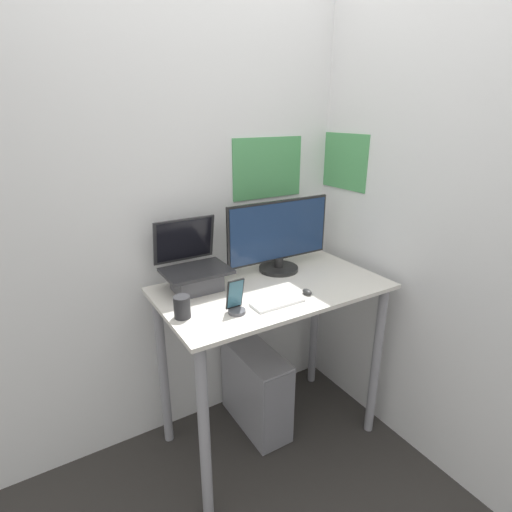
{
  "coord_description": "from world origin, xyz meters",
  "views": [
    {
      "loc": [
        -1.02,
        -1.21,
        1.77
      ],
      "look_at": [
        -0.1,
        0.32,
        1.12
      ],
      "focal_mm": 28.0,
      "sensor_mm": 36.0,
      "label": 1
    }
  ],
  "objects_px": {
    "laptop": "(195,272)",
    "cell_phone": "(236,302)",
    "mouse": "(307,292)",
    "computer_tower": "(256,388)",
    "keyboard": "(277,302)",
    "monitor": "(279,238)"
  },
  "relations": [
    {
      "from": "keyboard",
      "to": "cell_phone",
      "type": "bearing_deg",
      "value": 173.44
    },
    {
      "from": "mouse",
      "to": "cell_phone",
      "type": "relative_size",
      "value": 0.36
    },
    {
      "from": "laptop",
      "to": "monitor",
      "type": "relative_size",
      "value": 0.54
    },
    {
      "from": "laptop",
      "to": "cell_phone",
      "type": "relative_size",
      "value": 2.14
    },
    {
      "from": "laptop",
      "to": "cell_phone",
      "type": "distance_m",
      "value": 0.33
    },
    {
      "from": "mouse",
      "to": "computer_tower",
      "type": "height_order",
      "value": "mouse"
    },
    {
      "from": "keyboard",
      "to": "computer_tower",
      "type": "relative_size",
      "value": 0.5
    },
    {
      "from": "monitor",
      "to": "keyboard",
      "type": "distance_m",
      "value": 0.45
    },
    {
      "from": "cell_phone",
      "to": "mouse",
      "type": "bearing_deg",
      "value": -2.53
    },
    {
      "from": "laptop",
      "to": "monitor",
      "type": "height_order",
      "value": "monitor"
    },
    {
      "from": "mouse",
      "to": "computer_tower",
      "type": "distance_m",
      "value": 0.77
    },
    {
      "from": "monitor",
      "to": "computer_tower",
      "type": "xyz_separation_m",
      "value": [
        -0.17,
        -0.05,
        -0.88
      ]
    },
    {
      "from": "monitor",
      "to": "mouse",
      "type": "relative_size",
      "value": 10.87
    },
    {
      "from": "laptop",
      "to": "computer_tower",
      "type": "height_order",
      "value": "laptop"
    },
    {
      "from": "keyboard",
      "to": "computer_tower",
      "type": "distance_m",
      "value": 0.76
    },
    {
      "from": "laptop",
      "to": "cell_phone",
      "type": "height_order",
      "value": "laptop"
    },
    {
      "from": "keyboard",
      "to": "cell_phone",
      "type": "distance_m",
      "value": 0.21
    },
    {
      "from": "laptop",
      "to": "monitor",
      "type": "distance_m",
      "value": 0.5
    },
    {
      "from": "keyboard",
      "to": "monitor",
      "type": "bearing_deg",
      "value": 55.33
    },
    {
      "from": "laptop",
      "to": "monitor",
      "type": "xyz_separation_m",
      "value": [
        0.49,
        -0.01,
        0.1
      ]
    },
    {
      "from": "cell_phone",
      "to": "computer_tower",
      "type": "xyz_separation_m",
      "value": [
        0.27,
        0.27,
        -0.74
      ]
    },
    {
      "from": "keyboard",
      "to": "mouse",
      "type": "relative_size",
      "value": 4.34
    }
  ]
}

